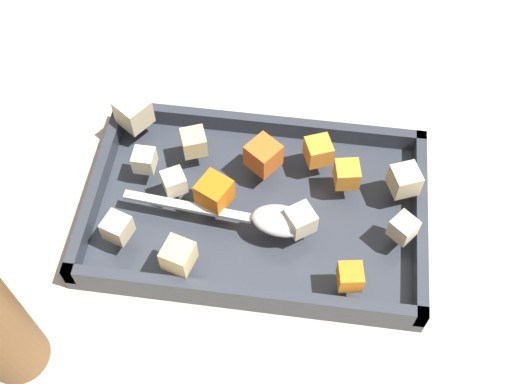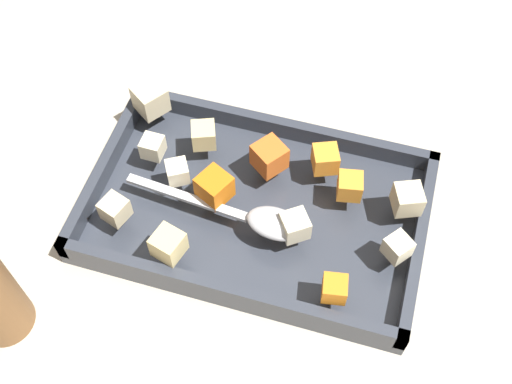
# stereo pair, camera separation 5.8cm
# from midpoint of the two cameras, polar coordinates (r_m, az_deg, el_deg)

# --- Properties ---
(ground_plane) EXTENTS (4.00, 4.00, 0.00)m
(ground_plane) POSITION_cam_midpoint_polar(r_m,az_deg,el_deg) (0.75, 2.02, -1.25)
(ground_plane) COLOR #BCB29E
(baking_dish) EXTENTS (0.38, 0.24, 0.04)m
(baking_dish) POSITION_cam_midpoint_polar(r_m,az_deg,el_deg) (0.73, 2.25, -1.77)
(baking_dish) COLOR #333842
(baking_dish) RESTS_ON ground_plane
(carrot_chunk_heap_side) EXTENTS (0.03, 0.03, 0.02)m
(carrot_chunk_heap_side) POSITION_cam_midpoint_polar(r_m,az_deg,el_deg) (0.65, 9.55, -8.64)
(carrot_chunk_heap_side) COLOR orange
(carrot_chunk_heap_side) RESTS_ON baking_dish
(carrot_chunk_corner_ne) EXTENTS (0.04, 0.04, 0.03)m
(carrot_chunk_corner_ne) POSITION_cam_midpoint_polar(r_m,az_deg,el_deg) (0.70, -1.36, 0.28)
(carrot_chunk_corner_ne) COLOR orange
(carrot_chunk_corner_ne) RESTS_ON baking_dish
(carrot_chunk_near_left) EXTENTS (0.04, 0.04, 0.03)m
(carrot_chunk_near_left) POSITION_cam_midpoint_polar(r_m,az_deg,el_deg) (0.73, 8.44, 2.77)
(carrot_chunk_near_left) COLOR orange
(carrot_chunk_near_left) RESTS_ON baking_dish
(carrot_chunk_corner_sw) EXTENTS (0.03, 0.03, 0.03)m
(carrot_chunk_corner_sw) POSITION_cam_midpoint_polar(r_m,az_deg,el_deg) (0.71, 10.64, 0.38)
(carrot_chunk_corner_sw) COLOR orange
(carrot_chunk_corner_sw) RESTS_ON baking_dish
(carrot_chunk_corner_nw) EXTENTS (0.05, 0.05, 0.03)m
(carrot_chunk_corner_nw) POSITION_cam_midpoint_polar(r_m,az_deg,el_deg) (0.72, 3.49, 3.01)
(carrot_chunk_corner_nw) COLOR orange
(carrot_chunk_corner_nw) RESTS_ON baking_dish
(potato_chunk_back_center) EXTENTS (0.03, 0.03, 0.02)m
(potato_chunk_back_center) POSITION_cam_midpoint_polar(r_m,az_deg,el_deg) (0.69, 14.86, -4.94)
(potato_chunk_back_center) COLOR beige
(potato_chunk_back_center) RESTS_ON baking_dish
(potato_chunk_far_left) EXTENTS (0.04, 0.04, 0.03)m
(potato_chunk_far_left) POSITION_cam_midpoint_polar(r_m,az_deg,el_deg) (0.68, 5.91, -3.15)
(potato_chunk_far_left) COLOR beige
(potato_chunk_far_left) RESTS_ON baking_dish
(potato_chunk_corner_se) EXTENTS (0.03, 0.03, 0.03)m
(potato_chunk_corner_se) POSITION_cam_midpoint_polar(r_m,az_deg,el_deg) (0.69, -10.14, -1.68)
(potato_chunk_corner_se) COLOR beige
(potato_chunk_corner_se) RESTS_ON baking_dish
(potato_chunk_under_handle) EXTENTS (0.04, 0.04, 0.03)m
(potato_chunk_under_handle) POSITION_cam_midpoint_polar(r_m,az_deg,el_deg) (0.66, -5.34, -4.83)
(potato_chunk_under_handle) COLOR #E0CC89
(potato_chunk_under_handle) RESTS_ON baking_dish
(potato_chunk_far_right) EXTENTS (0.02, 0.02, 0.02)m
(potato_chunk_far_right) POSITION_cam_midpoint_polar(r_m,az_deg,el_deg) (0.74, -6.97, 3.86)
(potato_chunk_far_right) COLOR beige
(potato_chunk_far_right) RESTS_ON baking_dish
(potato_chunk_near_right) EXTENTS (0.05, 0.05, 0.03)m
(potato_chunk_near_right) POSITION_cam_midpoint_polar(r_m,az_deg,el_deg) (0.78, -7.27, 8.08)
(potato_chunk_near_right) COLOR beige
(potato_chunk_near_right) RESTS_ON baking_dish
(potato_chunk_near_spoon) EXTENTS (0.04, 0.04, 0.03)m
(potato_chunk_near_spoon) POSITION_cam_midpoint_polar(r_m,az_deg,el_deg) (0.72, 15.58, -0.77)
(potato_chunk_near_spoon) COLOR beige
(potato_chunk_near_spoon) RESTS_ON baking_dish
(potato_chunk_rim_edge) EXTENTS (0.03, 0.03, 0.02)m
(potato_chunk_rim_edge) POSITION_cam_midpoint_polar(r_m,az_deg,el_deg) (0.71, -4.71, 1.66)
(potato_chunk_rim_edge) COLOR beige
(potato_chunk_rim_edge) RESTS_ON baking_dish
(potato_chunk_heap_top) EXTENTS (0.03, 0.03, 0.03)m
(potato_chunk_heap_top) POSITION_cam_midpoint_polar(r_m,az_deg,el_deg) (0.74, -2.45, 4.93)
(potato_chunk_heap_top) COLOR #E0CC89
(potato_chunk_heap_top) RESTS_ON baking_dish
(serving_spoon) EXTENTS (0.21, 0.04, 0.02)m
(serving_spoon) POSITION_cam_midpoint_polar(r_m,az_deg,el_deg) (0.68, 3.03, -2.65)
(serving_spoon) COLOR silver
(serving_spoon) RESTS_ON baking_dish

